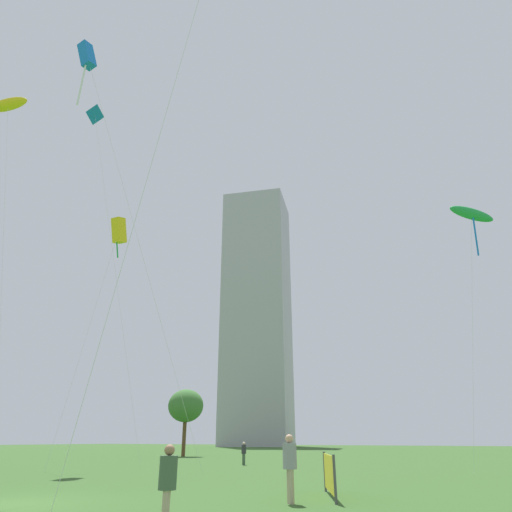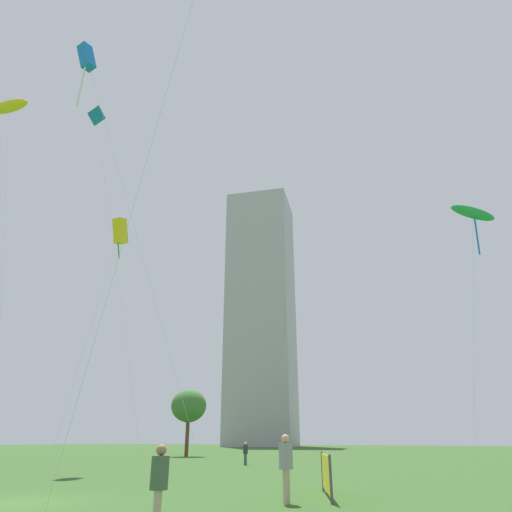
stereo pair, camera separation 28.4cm
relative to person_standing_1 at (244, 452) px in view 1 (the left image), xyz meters
name	(u,v)px [view 1 (the left image)]	position (x,y,z in m)	size (l,w,h in m)	color
ground	(16,504)	(4.93, -21.29, -0.89)	(280.00, 280.00, 0.00)	#335623
person_standing_1	(244,452)	(0.00, 0.00, 0.00)	(0.34, 0.34, 1.54)	#3F593F
person_standing_3	(290,463)	(11.69, -17.45, 0.18)	(0.41, 0.41, 1.84)	tan
person_standing_4	(168,482)	(11.52, -22.84, 0.04)	(0.36, 0.36, 1.61)	tan
kite_flying_0	(8,105)	(-5.71, -18.80, 19.46)	(8.89, 2.09, 21.10)	silver
kite_flying_4	(95,119)	(-9.85, -9.36, 26.74)	(6.53, 4.23, 28.49)	silver
kite_flying_5	(119,231)	(-5.74, -8.94, 15.19)	(0.80, 3.65, 17.12)	silver
kite_flying_7	(87,58)	(-0.08, -18.12, 21.01)	(3.25, 9.71, 22.92)	silver
kite_flying_8	(471,214)	(17.54, -2.01, 13.92)	(3.67, 1.88, 15.63)	silver
park_tree_0	(186,406)	(-14.52, 12.03, 4.27)	(3.89, 3.89, 6.95)	brown
distant_highrise_1	(257,313)	(-41.88, 79.17, 34.07)	(17.26, 16.63, 69.92)	#A8A8AD
event_banner	(329,473)	(12.15, -15.45, -0.20)	(1.53, 3.13, 1.29)	#4C4C4C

